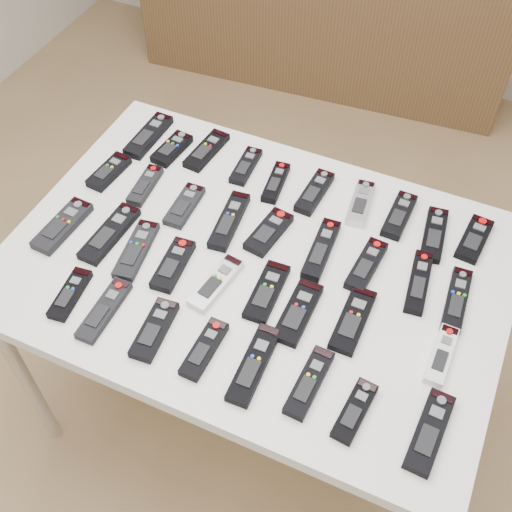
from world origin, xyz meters
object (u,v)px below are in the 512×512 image
at_px(remote_8, 434,235).
at_px(remote_34, 355,411).
at_px(remote_35, 430,432).
at_px(remote_12, 184,206).
at_px(remote_10, 109,172).
at_px(remote_31, 204,349).
at_px(remote_14, 269,232).
at_px(remote_16, 366,265).
at_px(remote_29, 104,310).
at_px(remote_3, 246,166).
at_px(remote_6, 360,203).
at_px(remote_15, 321,249).
at_px(remote_17, 419,282).
at_px(remote_11, 145,185).
at_px(remote_33, 309,382).
at_px(remote_5, 315,192).
at_px(remote_2, 207,150).
at_px(remote_21, 136,250).
at_px(remote_23, 216,283).
at_px(remote_22, 173,265).
at_px(table, 256,275).
at_px(remote_18, 457,300).
at_px(remote_27, 442,355).
at_px(remote_1, 172,149).
at_px(remote_20, 110,233).
at_px(remote_19, 62,226).
at_px(remote_30, 154,330).
at_px(remote_24, 267,292).
at_px(remote_0, 149,136).
at_px(remote_26, 353,320).
at_px(remote_4, 276,183).
at_px(remote_7, 399,215).
at_px(remote_25, 298,312).

distance_m(remote_8, remote_34, 0.56).
bearing_deg(remote_35, remote_12, 157.90).
xyz_separation_m(remote_10, remote_31, (0.51, -0.41, -0.00)).
height_order(remote_14, remote_16, remote_16).
xyz_separation_m(remote_14, remote_29, (-0.26, -0.39, -0.00)).
bearing_deg(remote_3, remote_6, -4.71).
xyz_separation_m(remote_15, remote_17, (0.25, 0.00, -0.00)).
bearing_deg(remote_16, remote_11, -177.17).
height_order(remote_17, remote_35, remote_35).
xyz_separation_m(remote_33, remote_35, (0.27, -0.00, -0.00)).
bearing_deg(remote_5, remote_12, -144.44).
distance_m(remote_2, remote_21, 0.41).
bearing_deg(remote_23, remote_22, -174.25).
bearing_deg(table, remote_10, 167.20).
xyz_separation_m(remote_18, remote_34, (-0.13, -0.38, 0.00)).
height_order(remote_12, remote_27, same).
bearing_deg(remote_1, remote_27, -15.88).
height_order(remote_27, remote_33, remote_33).
height_order(remote_20, remote_31, remote_31).
bearing_deg(remote_27, remote_17, 120.07).
distance_m(remote_21, remote_29, 0.19).
distance_m(remote_19, remote_30, 0.42).
distance_m(remote_24, remote_29, 0.39).
relative_size(remote_24, remote_34, 1.19).
bearing_deg(remote_0, remote_31, -49.05).
distance_m(remote_6, remote_26, 0.38).
height_order(remote_5, remote_34, remote_5).
bearing_deg(remote_19, remote_22, 3.86).
xyz_separation_m(remote_20, remote_23, (0.32, -0.03, -0.00)).
bearing_deg(remote_27, remote_34, -121.84).
distance_m(remote_23, remote_31, 0.19).
relative_size(table, remote_30, 7.65).
bearing_deg(remote_4, remote_19, -146.06).
distance_m(remote_12, remote_16, 0.51).
bearing_deg(remote_3, remote_5, -8.44).
bearing_deg(remote_1, table, -28.77).
distance_m(remote_0, remote_17, 0.90).
relative_size(table, remote_7, 7.67).
bearing_deg(remote_10, remote_1, 59.29).
bearing_deg(remote_5, remote_24, -84.25).
relative_size(remote_19, remote_31, 1.19).
bearing_deg(remote_2, remote_3, -0.18).
height_order(remote_0, remote_22, same).
relative_size(remote_11, remote_35, 0.79).
bearing_deg(remote_25, remote_3, 128.64).
relative_size(remote_11, remote_31, 0.95).
height_order(remote_11, remote_24, remote_11).
bearing_deg(remote_26, remote_27, -2.32).
height_order(remote_16, remote_33, same).
relative_size(remote_3, remote_15, 0.75).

